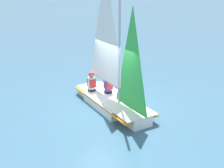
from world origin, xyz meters
The scene contains 4 objects.
ground_plane centered at (0.00, 0.00, 0.00)m, with size 260.00×260.00×0.00m, color #38607A.
sailboat_main centered at (0.00, 0.00, 0.82)m, with size 3.29×4.22×5.41m.
sailor_helm centered at (0.46, 0.43, 0.63)m, with size 0.41×0.43×1.16m.
sailor_crew centered at (0.34, 1.16, 0.63)m, with size 0.41×0.43×1.16m.
Camera 1 is at (-8.90, -4.90, 4.57)m, focal length 45.00 mm.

